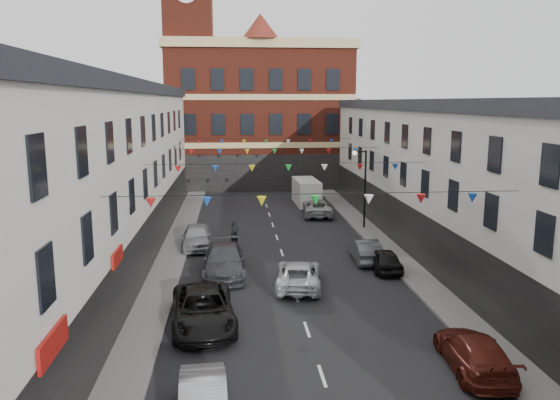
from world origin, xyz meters
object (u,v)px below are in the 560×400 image
object	(u,v)px
moving_car	(299,274)
white_van	(306,192)
car_left_d	(224,261)
car_right_f	(318,208)
street_lamp	(362,178)
pedestrian	(235,234)
car_left_c	(203,309)
car_right_c	(474,352)
car_right_d	(384,260)
car_left_e	(197,236)
car_right_e	(365,250)

from	to	relation	value
moving_car	white_van	xyz separation A→B (m)	(3.51, 23.09, 0.49)
car_left_d	car_right_f	xyz separation A→B (m)	(7.65, 15.42, -0.11)
street_lamp	pedestrian	distance (m)	10.85
car_left_d	white_van	size ratio (longest dim) A/B	1.07
white_van	street_lamp	bearing A→B (deg)	-77.36
car_left_c	pedestrian	distance (m)	13.23
street_lamp	white_van	world-z (taller)	street_lamp
car_left_d	moving_car	size ratio (longest dim) A/B	1.16
street_lamp	car_right_c	bearing A→B (deg)	-92.73
car_right_c	car_right_d	distance (m)	11.85
moving_car	white_van	bearing A→B (deg)	-90.66
street_lamp	car_right_d	world-z (taller)	street_lamp
white_van	car_right_c	bearing A→B (deg)	-89.01
car_left_d	moving_car	distance (m)	4.55
car_left_d	moving_car	bearing A→B (deg)	-31.45
street_lamp	car_right_d	bearing A→B (deg)	-95.89
moving_car	pedestrian	size ratio (longest dim) A/B	2.84
car_left_e	moving_car	world-z (taller)	car_left_e
car_left_d	pedestrian	world-z (taller)	pedestrian
white_van	pedestrian	distance (m)	16.18
car_right_d	white_van	size ratio (longest dim) A/B	0.72
car_left_d	car_left_c	bearing A→B (deg)	-96.70
car_left_c	car_right_c	bearing A→B (deg)	-30.94
car_right_c	moving_car	bearing A→B (deg)	-56.53
car_left_d	car_right_d	size ratio (longest dim) A/B	1.49
car_right_e	moving_car	xyz separation A→B (m)	(-4.59, -4.28, -0.01)
car_right_d	pedestrian	world-z (taller)	pedestrian
car_left_d	car_left_e	world-z (taller)	car_left_d
car_right_d	car_right_e	xyz separation A→B (m)	(-0.63, 1.91, 0.04)
street_lamp	car_right_f	size ratio (longest dim) A/B	1.18
car_right_f	white_van	size ratio (longest dim) A/B	0.97
street_lamp	car_right_f	distance (m)	6.60
moving_car	pedestrian	bearing A→B (deg)	-60.67
car_left_e	car_left_d	bearing A→B (deg)	-73.76
car_right_d	car_right_e	world-z (taller)	car_right_e
car_left_d	pedestrian	bearing A→B (deg)	84.04
car_left_e	car_right_c	world-z (taller)	car_left_e
car_right_e	car_right_f	distance (m)	13.51
car_right_c	pedestrian	size ratio (longest dim) A/B	2.74
car_left_c	car_right_d	distance (m)	12.19
car_left_e	pedestrian	size ratio (longest dim) A/B	2.66
car_right_e	white_van	world-z (taller)	white_van
car_left_e	pedestrian	bearing A→B (deg)	1.65
car_right_c	car_right_d	size ratio (longest dim) A/B	1.24
car_left_d	car_right_c	xyz separation A→B (m)	(9.10, -11.83, -0.14)
car_right_e	pedestrian	xyz separation A→B (m)	(-7.87, 4.13, 0.17)
car_left_d	car_left_e	bearing A→B (deg)	107.47
car_right_f	pedestrian	size ratio (longest dim) A/B	2.97
car_left_e	moving_car	xyz separation A→B (m)	(5.79, -8.27, -0.10)
moving_car	car_left_c	bearing A→B (deg)	53.33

